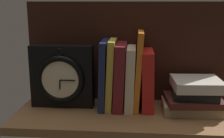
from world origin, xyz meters
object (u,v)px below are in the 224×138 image
(book_red_requiem, at_px, (147,80))
(book_stack_side, at_px, (194,96))
(framed_clock, at_px, (62,77))
(book_maroon_dawkins, at_px, (120,76))
(book_orange_pandolfini, at_px, (138,70))
(book_cream_twain, at_px, (130,78))
(book_yellow_seinlanguage, at_px, (111,74))
(book_navy_bierce, at_px, (104,74))

(book_red_requiem, relative_size, book_stack_side, 1.05)
(framed_clock, xyz_separation_m, book_stack_side, (0.43, -0.02, -0.05))
(book_maroon_dawkins, xyz_separation_m, framed_clock, (-0.19, -0.01, -0.00))
(book_maroon_dawkins, height_order, book_orange_pandolfini, book_orange_pandolfini)
(book_maroon_dawkins, bearing_deg, book_cream_twain, 0.00)
(book_yellow_seinlanguage, bearing_deg, book_navy_bierce, -180.00)
(framed_clock, height_order, book_stack_side, framed_clock)
(book_maroon_dawkins, relative_size, book_red_requiem, 1.11)
(book_navy_bierce, distance_m, book_red_requiem, 0.14)
(book_yellow_seinlanguage, relative_size, book_orange_pandolfini, 0.89)
(book_yellow_seinlanguage, height_order, book_maroon_dawkins, book_yellow_seinlanguage)
(book_navy_bierce, bearing_deg, book_yellow_seinlanguage, 0.00)
(book_navy_bierce, xyz_separation_m, book_cream_twain, (0.09, 0.00, -0.01))
(book_cream_twain, xyz_separation_m, book_stack_side, (0.20, -0.03, -0.05))
(book_cream_twain, height_order, book_stack_side, book_cream_twain)
(book_cream_twain, bearing_deg, book_navy_bierce, -180.00)
(framed_clock, bearing_deg, book_red_requiem, 2.25)
(book_navy_bierce, height_order, book_stack_side, book_navy_bierce)
(book_cream_twain, bearing_deg, framed_clock, -177.19)
(book_navy_bierce, relative_size, book_orange_pandolfini, 0.88)
(book_cream_twain, distance_m, book_red_requiem, 0.06)
(framed_clock, bearing_deg, book_cream_twain, 2.81)
(book_yellow_seinlanguage, relative_size, book_red_requiem, 1.17)
(book_red_requiem, height_order, book_stack_side, book_red_requiem)
(book_maroon_dawkins, relative_size, framed_clock, 1.03)
(book_yellow_seinlanguage, distance_m, book_maroon_dawkins, 0.03)
(book_navy_bierce, relative_size, book_cream_twain, 1.10)
(book_cream_twain, bearing_deg, book_maroon_dawkins, 180.00)
(book_yellow_seinlanguage, bearing_deg, book_red_requiem, 0.00)
(book_maroon_dawkins, xyz_separation_m, book_stack_side, (0.23, -0.03, -0.05))
(book_red_requiem, bearing_deg, book_stack_side, -10.68)
(book_navy_bierce, distance_m, framed_clock, 0.14)
(book_orange_pandolfini, relative_size, book_red_requiem, 1.32)
(book_orange_pandolfini, xyz_separation_m, book_red_requiem, (0.03, 0.00, -0.03))
(book_navy_bierce, bearing_deg, framed_clock, -175.44)
(framed_clock, relative_size, book_stack_side, 1.12)
(framed_clock, distance_m, book_stack_side, 0.43)
(book_maroon_dawkins, bearing_deg, book_yellow_seinlanguage, 180.00)
(book_orange_pandolfini, bearing_deg, book_cream_twain, 180.00)
(framed_clock, bearing_deg, book_navy_bierce, 4.56)
(book_red_requiem, bearing_deg, book_yellow_seinlanguage, 180.00)
(book_navy_bierce, bearing_deg, book_red_requiem, 0.00)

